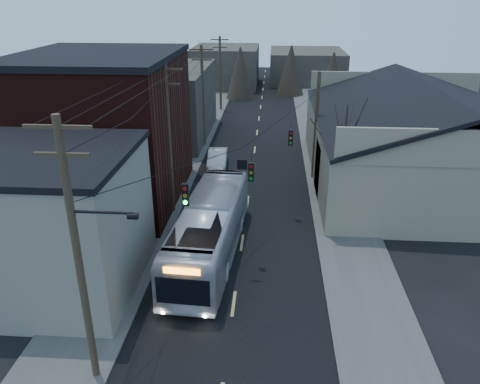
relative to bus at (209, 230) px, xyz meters
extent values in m
cube|color=black|center=(1.72, 17.66, -1.68)|extent=(9.00, 110.00, 0.02)
cube|color=#474744|center=(-4.78, 17.66, -1.63)|extent=(4.00, 110.00, 0.12)
cube|color=#474744|center=(8.22, 17.66, -1.63)|extent=(4.00, 110.00, 0.12)
cube|color=gray|center=(-7.28, -3.34, 1.81)|extent=(8.00, 8.00, 7.00)
cube|color=black|center=(-8.28, 7.66, 3.31)|extent=(10.00, 12.00, 10.00)
cube|color=#352F2A|center=(-7.78, 23.66, 1.81)|extent=(9.00, 14.00, 7.00)
cube|color=gray|center=(14.72, 12.66, 0.81)|extent=(16.00, 20.00, 5.00)
cube|color=black|center=(10.72, 12.66, 4.61)|extent=(8.16, 20.60, 2.86)
cube|color=#352F2A|center=(-4.28, 52.66, 1.31)|extent=(10.00, 12.00, 6.00)
cube|color=#352F2A|center=(8.72, 57.66, 0.81)|extent=(12.00, 14.00, 5.00)
cone|color=black|center=(8.22, 7.66, 1.91)|extent=(0.40, 0.40, 7.20)
cylinder|color=#382B1E|center=(-3.28, -9.34, 3.56)|extent=(0.28, 0.28, 10.50)
cube|color=#382B1E|center=(-3.28, -9.34, 8.41)|extent=(2.20, 0.12, 0.12)
cylinder|color=#382B1E|center=(-3.28, 5.66, 3.31)|extent=(0.28, 0.28, 10.00)
cube|color=#382B1E|center=(-3.28, 5.66, 7.91)|extent=(2.20, 0.12, 0.12)
cylinder|color=#382B1E|center=(-3.28, 20.66, 3.06)|extent=(0.28, 0.28, 9.50)
cube|color=#382B1E|center=(-3.28, 20.66, 7.41)|extent=(2.20, 0.12, 0.12)
cylinder|color=#382B1E|center=(-3.28, 35.66, 2.81)|extent=(0.28, 0.28, 9.00)
cube|color=#382B1E|center=(-3.28, 35.66, 6.91)|extent=(2.20, 0.12, 0.12)
cylinder|color=#382B1E|center=(6.72, 12.66, 2.56)|extent=(0.28, 0.28, 8.50)
cube|color=black|center=(-0.28, -4.84, 4.26)|extent=(0.28, 0.20, 1.00)
cube|color=black|center=(2.32, -0.34, 3.66)|extent=(0.28, 0.20, 1.00)
cube|color=black|center=(4.52, 5.66, 3.76)|extent=(0.28, 0.20, 1.00)
imported|color=#B7BBC4|center=(0.00, 0.00, 0.00)|extent=(3.63, 12.29, 3.38)
imported|color=#B1B5B9|center=(-1.28, 14.78, -0.95)|extent=(1.81, 4.56, 1.48)
camera|label=1|loc=(3.36, -22.96, 12.26)|focal=35.00mm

